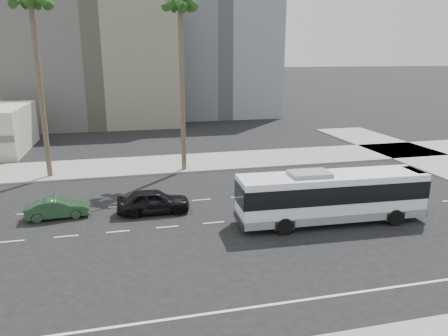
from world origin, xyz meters
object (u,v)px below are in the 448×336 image
object	(u,v)px
car_b	(57,208)
palm_mid	(30,2)
car_a	(153,201)
city_bus	(331,195)
palm_near	(180,6)

from	to	relation	value
car_b	palm_mid	distance (m)	17.28
car_a	car_b	size ratio (longest dim) A/B	1.21
car_a	palm_mid	bearing A→B (deg)	38.45
city_bus	car_b	distance (m)	17.95
car_b	palm_near	bearing A→B (deg)	-49.79
car_b	palm_near	xyz separation A→B (m)	(9.83, 9.63, 13.83)
palm_mid	palm_near	bearing A→B (deg)	-2.56
city_bus	palm_near	bearing A→B (deg)	119.23
car_b	palm_mid	world-z (taller)	palm_mid
car_b	city_bus	bearing A→B (deg)	-110.05
palm_near	palm_mid	size ratio (longest dim) A/B	0.99
palm_near	palm_mid	distance (m)	11.86
car_a	palm_near	xyz separation A→B (m)	(3.56, 10.23, 13.66)
car_b	palm_mid	size ratio (longest dim) A/B	0.25
city_bus	car_a	bearing A→B (deg)	160.81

